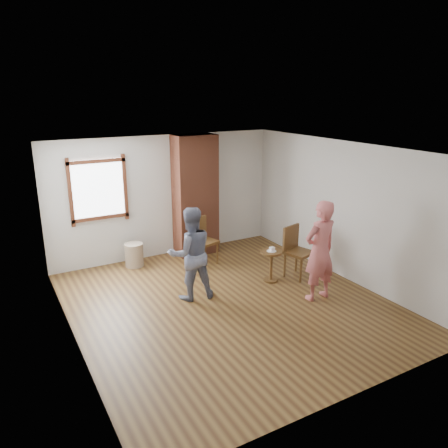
{
  "coord_description": "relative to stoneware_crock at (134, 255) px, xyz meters",
  "views": [
    {
      "loc": [
        -3.34,
        -5.8,
        3.49
      ],
      "look_at": [
        0.36,
        0.8,
        1.15
      ],
      "focal_mm": 35.0,
      "sensor_mm": 36.0,
      "label": 1
    }
  ],
  "objects": [
    {
      "name": "man",
      "position": [
        0.42,
        -1.87,
        0.57
      ],
      "size": [
        0.87,
        0.72,
        1.63
      ],
      "primitive_type": "imported",
      "rotation": [
        0.0,
        0.0,
        3.0
      ],
      "color": "#141939",
      "rests_on": "ground"
    },
    {
      "name": "cake_plate",
      "position": [
        2.02,
        -1.98,
        0.36
      ],
      "size": [
        0.18,
        0.18,
        0.01
      ],
      "primitive_type": "cylinder",
      "color": "white",
      "rests_on": "side_table"
    },
    {
      "name": "brick_chimney",
      "position": [
        1.46,
        0.1,
        1.06
      ],
      "size": [
        0.9,
        0.5,
        2.6
      ],
      "primitive_type": "cube",
      "color": "brown",
      "rests_on": "ground"
    },
    {
      "name": "room_shell",
      "position": [
        0.81,
        -1.79,
        1.57
      ],
      "size": [
        5.04,
        5.52,
        2.62
      ],
      "color": "silver",
      "rests_on": "ground"
    },
    {
      "name": "cake_slice",
      "position": [
        2.03,
        -1.98,
        0.4
      ],
      "size": [
        0.08,
        0.07,
        0.06
      ],
      "primitive_type": "cube",
      "color": "white",
      "rests_on": "cake_plate"
    },
    {
      "name": "dark_pot",
      "position": [
        0.09,
        0.0,
        -0.16
      ],
      "size": [
        0.21,
        0.21,
        0.17
      ],
      "primitive_type": "cylinder",
      "rotation": [
        0.0,
        0.0,
        -0.34
      ],
      "color": "black",
      "rests_on": "ground"
    },
    {
      "name": "dining_chair_right",
      "position": [
        2.58,
        -2.01,
        0.32
      ],
      "size": [
        0.58,
        0.58,
        1.0
      ],
      "rotation": [
        0.0,
        0.0,
        0.28
      ],
      "color": "brown",
      "rests_on": "ground"
    },
    {
      "name": "side_table",
      "position": [
        2.02,
        -1.98,
        0.16
      ],
      "size": [
        0.4,
        0.4,
        0.6
      ],
      "color": "brown",
      "rests_on": "ground"
    },
    {
      "name": "person_pink",
      "position": [
        2.31,
        -2.97,
        0.64
      ],
      "size": [
        0.66,
        0.45,
        1.76
      ],
      "primitive_type": "imported",
      "rotation": [
        0.0,
        0.0,
        3.19
      ],
      "color": "#D66B6C",
      "rests_on": "ground"
    },
    {
      "name": "stoneware_crock",
      "position": [
        0.0,
        0.0,
        0.0
      ],
      "size": [
        0.49,
        0.49,
        0.48
      ],
      "primitive_type": "cylinder",
      "rotation": [
        0.0,
        0.0,
        0.37
      ],
      "color": "tan",
      "rests_on": "ground"
    },
    {
      "name": "ground",
      "position": [
        0.86,
        -2.4,
        -0.24
      ],
      "size": [
        5.5,
        5.5,
        0.0
      ],
      "primitive_type": "plane",
      "color": "brown",
      "rests_on": "ground"
    },
    {
      "name": "dining_chair_left",
      "position": [
        1.29,
        -0.54,
        0.3
      ],
      "size": [
        0.56,
        0.56,
        0.97
      ],
      "rotation": [
        0.0,
        0.0,
        0.27
      ],
      "color": "brown",
      "rests_on": "ground"
    }
  ]
}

